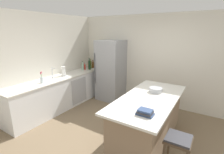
{
  "coord_description": "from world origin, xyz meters",
  "views": [
    {
      "loc": [
        1.52,
        -2.46,
        2.13
      ],
      "look_at": [
        -0.67,
        1.01,
        1.0
      ],
      "focal_mm": 26.73,
      "sensor_mm": 36.0,
      "label": 1
    }
  ],
  "objects": [
    {
      "name": "ground_plane",
      "position": [
        0.0,
        0.0,
        0.0
      ],
      "size": [
        7.2,
        7.2,
        0.0
      ],
      "primitive_type": "plane",
      "color": "#7A664C"
    },
    {
      "name": "wall_rear",
      "position": [
        0.0,
        2.25,
        1.3
      ],
      "size": [
        6.0,
        0.1,
        2.6
      ],
      "primitive_type": "cube",
      "color": "silver",
      "rests_on": "ground_plane"
    },
    {
      "name": "mixing_bowl",
      "position": [
        0.56,
        0.77,
        0.96
      ],
      "size": [
        0.27,
        0.27,
        0.1
      ],
      "color": "#B2B5BA",
      "rests_on": "kitchen_island"
    },
    {
      "name": "wine_bottle",
      "position": [
        -1.99,
        1.71,
        1.06
      ],
      "size": [
        0.08,
        0.08,
        0.38
      ],
      "color": "#19381E",
      "rests_on": "counter_run_left"
    },
    {
      "name": "paper_towel_roll",
      "position": [
        -2.09,
        0.69,
        1.04
      ],
      "size": [
        0.14,
        0.14,
        0.31
      ],
      "color": "gray",
      "rests_on": "counter_run_left"
    },
    {
      "name": "bar_stool",
      "position": [
        1.23,
        -0.21,
        0.55
      ],
      "size": [
        0.36,
        0.36,
        0.68
      ],
      "color": "#473828",
      "rests_on": "ground_plane"
    },
    {
      "name": "cookbook_stack",
      "position": [
        0.73,
        -0.27,
        0.96
      ],
      "size": [
        0.25,
        0.18,
        0.09
      ],
      "color": "#334770",
      "rests_on": "kitchen_island"
    },
    {
      "name": "gin_bottle",
      "position": [
        -2.12,
        1.52,
        1.02
      ],
      "size": [
        0.06,
        0.06,
        0.29
      ],
      "color": "#8CB79E",
      "rests_on": "counter_run_left"
    },
    {
      "name": "sink_faucet",
      "position": [
        -2.13,
        0.35,
        1.06
      ],
      "size": [
        0.15,
        0.05,
        0.3
      ],
      "color": "silver",
      "rests_on": "counter_run_left"
    },
    {
      "name": "flower_vase",
      "position": [
        -2.02,
        -0.07,
        1.01
      ],
      "size": [
        0.07,
        0.07,
        0.29
      ],
      "color": "silver",
      "rests_on": "counter_run_left"
    },
    {
      "name": "hot_sauce_bottle",
      "position": [
        -2.11,
        1.62,
        0.99
      ],
      "size": [
        0.05,
        0.05,
        0.22
      ],
      "color": "red",
      "rests_on": "counter_run_left"
    },
    {
      "name": "counter_run_left",
      "position": [
        -2.08,
        0.55,
        0.45
      ],
      "size": [
        0.66,
        3.14,
        0.9
      ],
      "color": "white",
      "rests_on": "ground_plane"
    },
    {
      "name": "wall_left",
      "position": [
        -2.45,
        0.0,
        1.3
      ],
      "size": [
        0.1,
        6.0,
        2.6
      ],
      "primitive_type": "cube",
      "color": "silver",
      "rests_on": "ground_plane"
    },
    {
      "name": "olive_oil_bottle",
      "position": [
        -2.09,
        1.9,
        1.03
      ],
      "size": [
        0.06,
        0.06,
        0.32
      ],
      "color": "olive",
      "rests_on": "counter_run_left"
    },
    {
      "name": "kitchen_island",
      "position": [
        0.55,
        0.42,
        0.46
      ],
      "size": [
        0.96,
        2.13,
        0.91
      ],
      "color": "#8E755B",
      "rests_on": "ground_plane"
    },
    {
      "name": "whiskey_bottle",
      "position": [
        -2.06,
        1.99,
        1.01
      ],
      "size": [
        0.08,
        0.08,
        0.27
      ],
      "color": "brown",
      "rests_on": "counter_run_left"
    },
    {
      "name": "refrigerator",
      "position": [
        -1.24,
        1.84,
        0.94
      ],
      "size": [
        0.76,
        0.75,
        1.87
      ],
      "color": "#93969B",
      "rests_on": "ground_plane"
    },
    {
      "name": "vinegar_bottle",
      "position": [
        -2.11,
        1.82,
        1.01
      ],
      "size": [
        0.06,
        0.06,
        0.28
      ],
      "color": "#994C23",
      "rests_on": "counter_run_left"
    }
  ]
}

